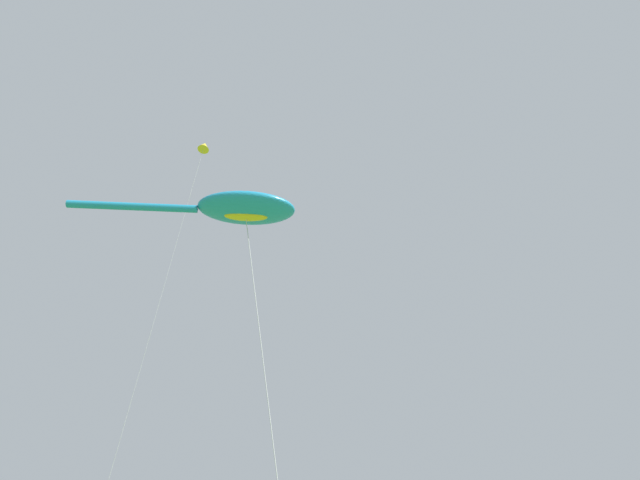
{
  "coord_description": "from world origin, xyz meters",
  "views": [
    {
      "loc": [
        -7.25,
        -0.9,
        1.9
      ],
      "look_at": [
        1.13,
        7.54,
        8.51
      ],
      "focal_mm": 26.23,
      "sensor_mm": 36.0,
      "label": 1
    }
  ],
  "objects": [
    {
      "name": "big_show_kite",
      "position": [
        0.91,
        11.54,
        11.33
      ],
      "size": [
        6.99,
        7.24,
        11.75
      ],
      "rotation": [
        0.0,
        0.0,
        -0.71
      ],
      "color": "#1E8CBF",
      "rests_on": "ground"
    },
    {
      "name": "small_kite_delta_white",
      "position": [
        4.3,
        21.74,
        22.34
      ],
      "size": [
        2.59,
        1.28,
        22.92
      ],
      "rotation": [
        0.0,
        0.0,
        2.26
      ],
      "color": "yellow",
      "rests_on": "ground"
    }
  ]
}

